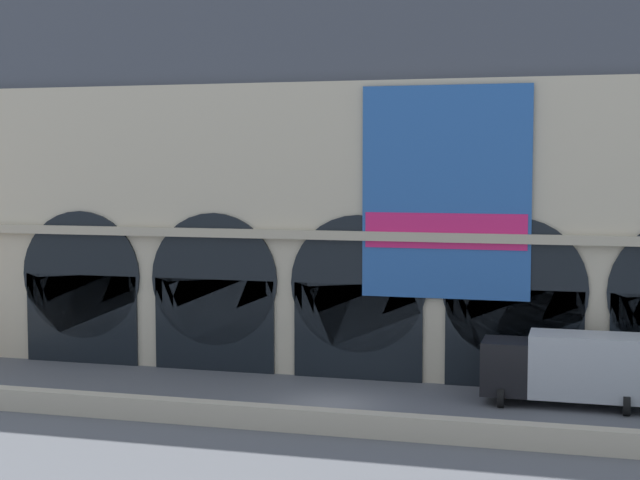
# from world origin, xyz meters

# --- Properties ---
(ground_plane) EXTENTS (200.00, 200.00, 0.00)m
(ground_plane) POSITION_xyz_m (0.00, 0.00, 0.00)
(ground_plane) COLOR #54565B
(quay_parapet_wall) EXTENTS (90.00, 0.70, 0.92)m
(quay_parapet_wall) POSITION_xyz_m (0.00, -4.48, 0.46)
(quay_parapet_wall) COLOR #B2A891
(quay_parapet_wall) RESTS_ON ground
(station_building) EXTENTS (45.58, 4.53, 18.93)m
(station_building) POSITION_xyz_m (0.06, 7.07, 9.08)
(station_building) COLOR beige
(station_building) RESTS_ON ground
(box_truck_mideast) EXTENTS (7.50, 2.91, 3.12)m
(box_truck_mideast) POSITION_xyz_m (10.06, 2.31, 1.70)
(box_truck_mideast) COLOR black
(box_truck_mideast) RESTS_ON ground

